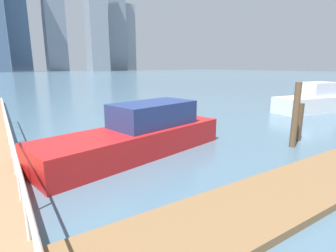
# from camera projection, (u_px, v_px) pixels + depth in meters

# --- Properties ---
(ground_plane) EXTENTS (300.00, 300.00, 0.00)m
(ground_plane) POSITION_uv_depth(u_px,v_px,m) (64.00, 118.00, 16.28)
(ground_plane) COLOR slate
(floating_dock) EXTENTS (15.38, 2.00, 0.18)m
(floating_dock) POSITION_uv_depth(u_px,v_px,m) (324.00, 177.00, 7.44)
(floating_dock) COLOR olive
(floating_dock) RESTS_ON ground_plane
(boardwalk_railing) EXTENTS (0.06, 23.50, 1.08)m
(boardwalk_railing) POSITION_uv_depth(u_px,v_px,m) (19.00, 176.00, 4.72)
(boardwalk_railing) COLOR white
(boardwalk_railing) RESTS_ON boardwalk
(dock_piling_1) EXTENTS (0.28, 0.28, 1.62)m
(dock_piling_1) POSITION_uv_depth(u_px,v_px,m) (299.00, 122.00, 11.24)
(dock_piling_1) COLOR brown
(dock_piling_1) RESTS_ON ground_plane
(dock_piling_4) EXTENTS (0.24, 0.24, 2.56)m
(dock_piling_4) POSITION_uv_depth(u_px,v_px,m) (295.00, 115.00, 10.21)
(dock_piling_4) COLOR brown
(dock_piling_4) RESTS_ON ground_plane
(moored_boat_0) EXTENTS (6.16, 2.65, 2.03)m
(moored_boat_0) POSITION_uv_depth(u_px,v_px,m) (314.00, 101.00, 18.37)
(moored_boat_0) COLOR white
(moored_boat_0) RESTS_ON ground_plane
(moored_boat_1) EXTENTS (7.48, 3.63, 1.81)m
(moored_boat_1) POSITION_uv_depth(u_px,v_px,m) (140.00, 134.00, 9.65)
(moored_boat_1) COLOR red
(moored_boat_1) RESTS_ON ground_plane
(skyline_tower_3) EXTENTS (10.78, 11.87, 51.20)m
(skyline_tower_3) POSITION_uv_depth(u_px,v_px,m) (17.00, 24.00, 146.35)
(skyline_tower_3) COLOR slate
(skyline_tower_3) RESTS_ON ground_plane
(skyline_tower_4) EXTENTS (11.08, 10.75, 51.01)m
(skyline_tower_4) POSITION_uv_depth(u_px,v_px,m) (54.00, 26.00, 152.86)
(skyline_tower_4) COLOR gray
(skyline_tower_4) RESTS_ON ground_plane
(skyline_tower_5) EXTENTS (10.59, 10.90, 74.13)m
(skyline_tower_5) POSITION_uv_depth(u_px,v_px,m) (95.00, 3.00, 146.39)
(skyline_tower_5) COLOR #8C939E
(skyline_tower_5) RESTS_ON ground_plane
(skyline_tower_6) EXTENTS (11.74, 9.74, 59.36)m
(skyline_tower_6) POSITION_uv_depth(u_px,v_px,m) (115.00, 24.00, 171.55)
(skyline_tower_6) COLOR gray
(skyline_tower_6) RESTS_ON ground_plane
(skyline_tower_7) EXTENTS (7.63, 11.29, 43.68)m
(skyline_tower_7) POSITION_uv_depth(u_px,v_px,m) (128.00, 38.00, 185.41)
(skyline_tower_7) COLOR #8C939E
(skyline_tower_7) RESTS_ON ground_plane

